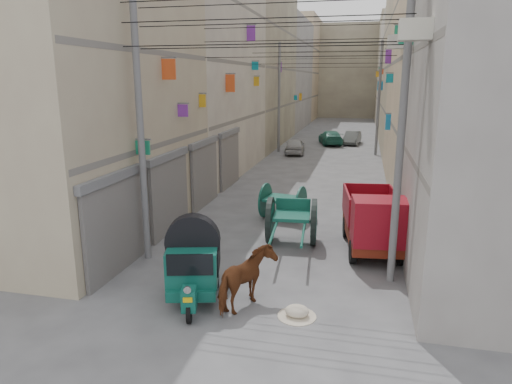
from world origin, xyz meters
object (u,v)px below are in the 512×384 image
(tonga_cart, at_px, (292,220))
(distant_car_green, at_px, (331,138))
(feed_sack, at_px, (297,311))
(distant_car_white, at_px, (295,146))
(auto_rickshaw, at_px, (194,262))
(second_cart, at_px, (283,201))
(horse, at_px, (247,280))
(mini_truck, at_px, (374,225))
(distant_car_grey, at_px, (352,138))

(tonga_cart, relative_size, distant_car_green, 0.88)
(feed_sack, bearing_deg, distant_car_green, 92.78)
(distant_car_white, distance_m, distant_car_green, 6.13)
(auto_rickshaw, xyz_separation_m, feed_sack, (2.64, -0.34, -0.84))
(second_cart, bearing_deg, tonga_cart, -64.18)
(tonga_cart, height_order, distant_car_green, tonga_cart)
(horse, bearing_deg, mini_truck, -105.38)
(feed_sack, bearing_deg, tonga_cart, 100.44)
(mini_truck, relative_size, distant_car_white, 1.11)
(distant_car_grey, bearing_deg, feed_sack, -84.29)
(mini_truck, bearing_deg, distant_car_green, 89.92)
(tonga_cart, relative_size, mini_truck, 0.95)
(feed_sack, bearing_deg, distant_car_grey, 89.32)
(auto_rickshaw, height_order, mini_truck, mini_truck)
(distant_car_grey, xyz_separation_m, distant_car_green, (-1.78, -0.56, 0.04))
(distant_car_grey, bearing_deg, distant_car_white, -115.78)
(distant_car_white, bearing_deg, distant_car_green, -116.17)
(distant_car_green, bearing_deg, distant_car_white, 55.76)
(distant_car_green, bearing_deg, horse, 76.90)
(tonga_cart, bearing_deg, distant_car_green, 86.48)
(second_cart, xyz_separation_m, horse, (0.41, -7.30, -0.01))
(mini_truck, distance_m, distant_car_grey, 25.65)
(auto_rickshaw, relative_size, distant_car_white, 0.72)
(auto_rickshaw, relative_size, second_cart, 1.38)
(feed_sack, height_order, horse, horse)
(feed_sack, xyz_separation_m, horse, (-1.24, 0.16, 0.58))
(tonga_cart, relative_size, distant_car_white, 1.05)
(feed_sack, height_order, distant_car_green, distant_car_green)
(horse, relative_size, distant_car_white, 0.50)
(feed_sack, distance_m, distant_car_green, 29.47)
(auto_rickshaw, bearing_deg, distant_car_green, 72.52)
(horse, bearing_deg, auto_rickshaw, 12.79)
(distant_car_green, bearing_deg, tonga_cart, 77.81)
(horse, xyz_separation_m, distant_car_green, (-0.18, 29.27, -0.14))
(auto_rickshaw, bearing_deg, feed_sack, -22.33)
(mini_truck, distance_m, feed_sack, 4.80)
(second_cart, bearing_deg, mini_truck, -32.22)
(mini_truck, relative_size, second_cart, 2.12)
(auto_rickshaw, height_order, second_cart, auto_rickshaw)
(auto_rickshaw, relative_size, tonga_cart, 0.69)
(second_cart, bearing_deg, feed_sack, -67.73)
(mini_truck, bearing_deg, auto_rickshaw, -144.62)
(auto_rickshaw, relative_size, distant_car_green, 0.61)
(tonga_cart, xyz_separation_m, mini_truck, (2.64, -0.39, 0.15))
(auto_rickshaw, bearing_deg, horse, -22.26)
(tonga_cart, bearing_deg, second_cart, 101.24)
(second_cart, relative_size, distant_car_grey, 0.54)
(tonga_cart, height_order, distant_car_white, tonga_cart)
(horse, xyz_separation_m, distant_car_grey, (1.60, 29.84, -0.18))
(feed_sack, relative_size, distant_car_green, 0.14)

